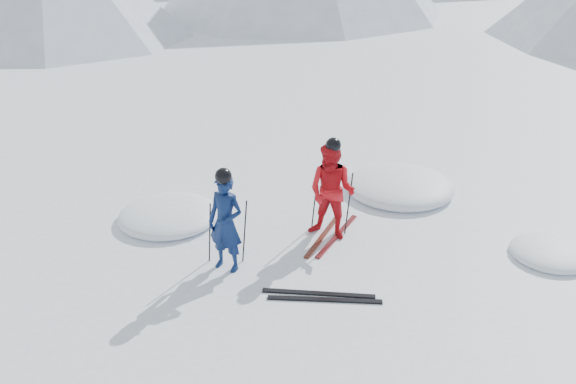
{
  "coord_description": "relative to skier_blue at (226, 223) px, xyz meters",
  "views": [
    {
      "loc": [
        -1.12,
        -8.37,
        5.28
      ],
      "look_at": [
        -1.99,
        0.5,
        1.1
      ],
      "focal_mm": 38.0,
      "sensor_mm": 36.0,
      "label": 1
    }
  ],
  "objects": [
    {
      "name": "skier_red",
      "position": [
        1.61,
        1.21,
        0.05
      ],
      "size": [
        1.01,
        0.9,
        1.74
      ],
      "primitive_type": "imported",
      "rotation": [
        0.0,
        0.0,
        -0.34
      ],
      "color": "red",
      "rests_on": "ground"
    },
    {
      "name": "ski_worn_right",
      "position": [
        1.73,
        1.21,
        -0.8
      ],
      "size": [
        0.7,
        1.62,
        0.03
      ],
      "primitive_type": "cube",
      "rotation": [
        0.0,
        0.0,
        -0.37
      ],
      "color": "black",
      "rests_on": "ground"
    },
    {
      "name": "ground",
      "position": [
        2.91,
        0.13,
        -0.82
      ],
      "size": [
        160.0,
        160.0,
        0.0
      ],
      "primitive_type": "plane",
      "color": "white",
      "rests_on": "ground"
    },
    {
      "name": "ski_loose_b",
      "position": [
        1.6,
        -0.75,
        -0.8
      ],
      "size": [
        1.7,
        0.14,
        0.03
      ],
      "primitive_type": "cube",
      "rotation": [
        0.0,
        0.0,
        1.6
      ],
      "color": "black",
      "rests_on": "ground"
    },
    {
      "name": "ski_worn_left",
      "position": [
        1.49,
        1.21,
        -0.8
      ],
      "size": [
        0.59,
        1.65,
        0.03
      ],
      "primitive_type": "cube",
      "rotation": [
        0.0,
        0.0,
        -0.3
      ],
      "color": "black",
      "rests_on": "ground"
    },
    {
      "name": "pole_red_left",
      "position": [
        1.31,
        1.46,
        -0.24
      ],
      "size": [
        0.12,
        0.09,
        1.16
      ],
      "primitive_type": "cylinder",
      "rotation": [
        0.06,
        0.08,
        0.0
      ],
      "color": "black",
      "rests_on": "ground"
    },
    {
      "name": "skier_blue",
      "position": [
        0.0,
        0.0,
        0.0
      ],
      "size": [
        0.7,
        0.58,
        1.63
      ],
      "primitive_type": "imported",
      "rotation": [
        0.0,
        0.0,
        -0.37
      ],
      "color": "#0C1D49",
      "rests_on": "ground"
    },
    {
      "name": "pole_blue_right",
      "position": [
        0.25,
        0.25,
        -0.27
      ],
      "size": [
        0.11,
        0.07,
        1.09
      ],
      "primitive_type": "cylinder",
      "rotation": [
        -0.04,
        0.08,
        0.0
      ],
      "color": "black",
      "rests_on": "ground"
    },
    {
      "name": "pole_blue_left",
      "position": [
        -0.3,
        0.15,
        -0.27
      ],
      "size": [
        0.11,
        0.08,
        1.09
      ],
      "primitive_type": "cylinder",
      "rotation": [
        0.05,
        0.08,
        0.0
      ],
      "color": "black",
      "rests_on": "ground"
    },
    {
      "name": "pole_red_right",
      "position": [
        1.91,
        1.36,
        -0.24
      ],
      "size": [
        0.12,
        0.08,
        1.16
      ],
      "primitive_type": "cylinder",
      "rotation": [
        -0.05,
        0.08,
        0.0
      ],
      "color": "black",
      "rests_on": "ground"
    },
    {
      "name": "ski_loose_a",
      "position": [
        1.5,
        -0.6,
        -0.8
      ],
      "size": [
        1.7,
        0.1,
        0.03
      ],
      "primitive_type": "cube",
      "rotation": [
        0.0,
        0.0,
        1.57
      ],
      "color": "black",
      "rests_on": "ground"
    },
    {
      "name": "snow_lumps",
      "position": [
        2.15,
        2.06,
        -0.82
      ],
      "size": [
        8.93,
        6.72,
        0.49
      ],
      "color": "white",
      "rests_on": "ground"
    }
  ]
}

